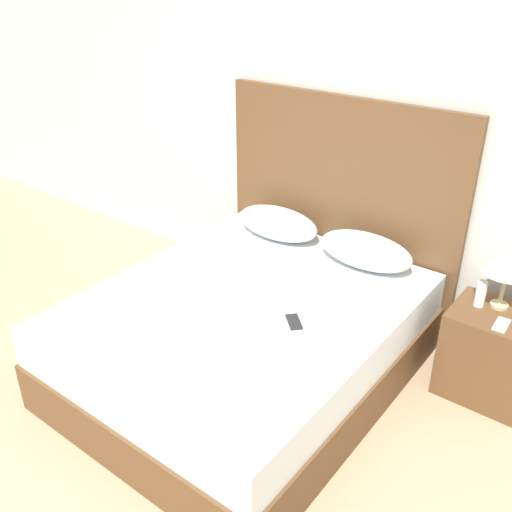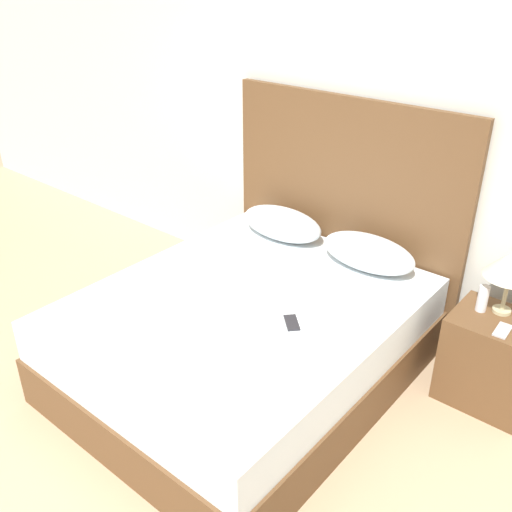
{
  "view_description": "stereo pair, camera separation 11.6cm",
  "coord_description": "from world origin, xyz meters",
  "px_view_note": "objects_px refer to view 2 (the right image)",
  "views": [
    {
      "loc": [
        1.8,
        -0.93,
        2.37
      ],
      "look_at": [
        0.0,
        1.4,
        0.82
      ],
      "focal_mm": 40.0,
      "sensor_mm": 36.0,
      "label": 1
    },
    {
      "loc": [
        1.89,
        -0.86,
        2.37
      ],
      "look_at": [
        0.0,
        1.4,
        0.82
      ],
      "focal_mm": 40.0,
      "sensor_mm": 36.0,
      "label": 2
    }
  ],
  "objects_px": {
    "bed": "(245,339)",
    "phone_on_nightstand": "(503,330)",
    "phone_on_bed": "(292,323)",
    "nightstand": "(491,360)"
  },
  "relations": [
    {
      "from": "phone_on_bed",
      "to": "bed",
      "type": "bearing_deg",
      "value": 176.77
    },
    {
      "from": "bed",
      "to": "phone_on_bed",
      "type": "distance_m",
      "value": 0.46
    },
    {
      "from": "bed",
      "to": "phone_on_bed",
      "type": "bearing_deg",
      "value": -3.23
    },
    {
      "from": "bed",
      "to": "nightstand",
      "type": "relative_size",
      "value": 3.69
    },
    {
      "from": "phone_on_nightstand",
      "to": "nightstand",
      "type": "bearing_deg",
      "value": 112.78
    },
    {
      "from": "phone_on_bed",
      "to": "phone_on_nightstand",
      "type": "xyz_separation_m",
      "value": [
        0.92,
        0.69,
        -0.01
      ]
    },
    {
      "from": "phone_on_bed",
      "to": "nightstand",
      "type": "height_order",
      "value": "phone_on_bed"
    },
    {
      "from": "bed",
      "to": "phone_on_nightstand",
      "type": "relative_size",
      "value": 13.48
    },
    {
      "from": "bed",
      "to": "phone_on_bed",
      "type": "height_order",
      "value": "phone_on_bed"
    },
    {
      "from": "phone_on_bed",
      "to": "phone_on_nightstand",
      "type": "bearing_deg",
      "value": 36.81
    }
  ]
}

